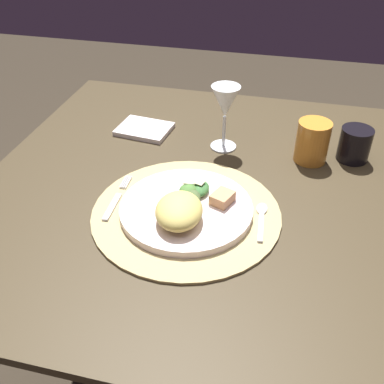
{
  "coord_description": "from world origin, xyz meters",
  "views": [
    {
      "loc": [
        0.1,
        -0.8,
        1.32
      ],
      "look_at": [
        -0.08,
        -0.06,
        0.76
      ],
      "focal_mm": 42.02,
      "sensor_mm": 36.0,
      "label": 1
    }
  ],
  "objects_px": {
    "spoon": "(262,215)",
    "wine_glass": "(225,104)",
    "fork": "(116,199)",
    "dining_table": "(229,255)",
    "amber_tumbler": "(312,142)",
    "dark_tumbler": "(355,144)",
    "dinner_plate": "(186,209)",
    "napkin": "(144,129)"
  },
  "relations": [
    {
      "from": "spoon",
      "to": "dark_tumbler",
      "type": "xyz_separation_m",
      "value": [
        0.19,
        0.28,
        0.03
      ]
    },
    {
      "from": "dark_tumbler",
      "to": "spoon",
      "type": "bearing_deg",
      "value": -123.84
    },
    {
      "from": "spoon",
      "to": "amber_tumbler",
      "type": "height_order",
      "value": "amber_tumbler"
    },
    {
      "from": "dinner_plate",
      "to": "amber_tumbler",
      "type": "bearing_deg",
      "value": 48.68
    },
    {
      "from": "dinner_plate",
      "to": "amber_tumbler",
      "type": "relative_size",
      "value": 2.7
    },
    {
      "from": "napkin",
      "to": "dark_tumbler",
      "type": "xyz_separation_m",
      "value": [
        0.53,
        -0.01,
        0.03
      ]
    },
    {
      "from": "dining_table",
      "to": "spoon",
      "type": "bearing_deg",
      "value": -51.54
    },
    {
      "from": "amber_tumbler",
      "to": "wine_glass",
      "type": "bearing_deg",
      "value": 177.11
    },
    {
      "from": "fork",
      "to": "spoon",
      "type": "relative_size",
      "value": 1.3
    },
    {
      "from": "fork",
      "to": "amber_tumbler",
      "type": "xyz_separation_m",
      "value": [
        0.39,
        0.27,
        0.04
      ]
    },
    {
      "from": "spoon",
      "to": "dark_tumbler",
      "type": "distance_m",
      "value": 0.33
    },
    {
      "from": "dinner_plate",
      "to": "spoon",
      "type": "relative_size",
      "value": 2.24
    },
    {
      "from": "napkin",
      "to": "wine_glass",
      "type": "xyz_separation_m",
      "value": [
        0.22,
        -0.03,
        0.11
      ]
    },
    {
      "from": "dining_table",
      "to": "dark_tumbler",
      "type": "relative_size",
      "value": 13.93
    },
    {
      "from": "napkin",
      "to": "wine_glass",
      "type": "bearing_deg",
      "value": -8.27
    },
    {
      "from": "spoon",
      "to": "dining_table",
      "type": "bearing_deg",
      "value": 128.46
    },
    {
      "from": "napkin",
      "to": "fork",
      "type": "bearing_deg",
      "value": -82.37
    },
    {
      "from": "spoon",
      "to": "wine_glass",
      "type": "xyz_separation_m",
      "value": [
        -0.12,
        0.26,
        0.11
      ]
    },
    {
      "from": "spoon",
      "to": "dinner_plate",
      "type": "bearing_deg",
      "value": -172.12
    },
    {
      "from": "dinner_plate",
      "to": "napkin",
      "type": "bearing_deg",
      "value": 121.73
    },
    {
      "from": "dining_table",
      "to": "spoon",
      "type": "relative_size",
      "value": 9.37
    },
    {
      "from": "dinner_plate",
      "to": "amber_tumbler",
      "type": "xyz_separation_m",
      "value": [
        0.24,
        0.27,
        0.04
      ]
    },
    {
      "from": "fork",
      "to": "dark_tumbler",
      "type": "relative_size",
      "value": 1.94
    },
    {
      "from": "fork",
      "to": "amber_tumbler",
      "type": "height_order",
      "value": "amber_tumbler"
    },
    {
      "from": "fork",
      "to": "wine_glass",
      "type": "relative_size",
      "value": 0.97
    },
    {
      "from": "spoon",
      "to": "dark_tumbler",
      "type": "relative_size",
      "value": 1.49
    },
    {
      "from": "dining_table",
      "to": "dark_tumbler",
      "type": "bearing_deg",
      "value": 36.27
    },
    {
      "from": "dining_table",
      "to": "fork",
      "type": "relative_size",
      "value": 7.19
    },
    {
      "from": "dining_table",
      "to": "dark_tumbler",
      "type": "xyz_separation_m",
      "value": [
        0.26,
        0.19,
        0.24
      ]
    },
    {
      "from": "dining_table",
      "to": "fork",
      "type": "xyz_separation_m",
      "value": [
        -0.23,
        -0.11,
        0.21
      ]
    },
    {
      "from": "dining_table",
      "to": "dinner_plate",
      "type": "distance_m",
      "value": 0.25
    },
    {
      "from": "dinner_plate",
      "to": "spoon",
      "type": "distance_m",
      "value": 0.15
    },
    {
      "from": "spoon",
      "to": "wine_glass",
      "type": "bearing_deg",
      "value": 115.64
    },
    {
      "from": "fork",
      "to": "dark_tumbler",
      "type": "xyz_separation_m",
      "value": [
        0.49,
        0.29,
        0.03
      ]
    },
    {
      "from": "napkin",
      "to": "amber_tumbler",
      "type": "bearing_deg",
      "value": -5.63
    },
    {
      "from": "wine_glass",
      "to": "dark_tumbler",
      "type": "relative_size",
      "value": 2.01
    },
    {
      "from": "amber_tumbler",
      "to": "dark_tumbler",
      "type": "xyz_separation_m",
      "value": [
        0.1,
        0.03,
        -0.01
      ]
    },
    {
      "from": "dark_tumbler",
      "to": "fork",
      "type": "bearing_deg",
      "value": -148.87
    },
    {
      "from": "dinner_plate",
      "to": "amber_tumbler",
      "type": "distance_m",
      "value": 0.36
    },
    {
      "from": "spoon",
      "to": "napkin",
      "type": "relative_size",
      "value": 0.89
    },
    {
      "from": "wine_glass",
      "to": "amber_tumbler",
      "type": "height_order",
      "value": "wine_glass"
    },
    {
      "from": "dark_tumbler",
      "to": "amber_tumbler",
      "type": "bearing_deg",
      "value": -164.19
    }
  ]
}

